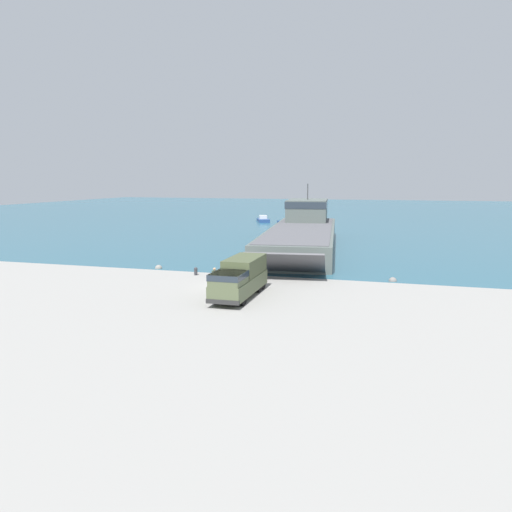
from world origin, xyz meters
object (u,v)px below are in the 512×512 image
at_px(landing_craft, 303,230).
at_px(military_truck, 240,278).
at_px(soldier_on_ramp, 215,277).
at_px(mooring_bollard, 196,271).
at_px(moored_boat_b, 293,222).
at_px(moored_boat_a, 263,220).

bearing_deg(landing_craft, military_truck, -95.14).
xyz_separation_m(military_truck, soldier_on_ramp, (-2.74, 1.78, -0.44)).
bearing_deg(soldier_on_ramp, landing_craft, -33.69).
bearing_deg(mooring_bollard, soldier_on_ramp, -53.73).
bearing_deg(military_truck, moored_boat_b, -172.38).
bearing_deg(landing_craft, moored_boat_a, 106.38).
distance_m(landing_craft, mooring_bollard, 24.23).
distance_m(moored_boat_b, mooring_bollard, 55.22).
relative_size(moored_boat_b, mooring_bollard, 8.34).
xyz_separation_m(landing_craft, military_truck, (0.93, -30.63, -0.58)).
height_order(landing_craft, military_truck, landing_craft).
height_order(landing_craft, moored_boat_b, landing_craft).
height_order(moored_boat_b, mooring_bollard, moored_boat_b).
xyz_separation_m(landing_craft, moored_boat_a, (-15.34, 35.70, -1.63)).
bearing_deg(soldier_on_ramp, military_truck, -153.20).
bearing_deg(soldier_on_ramp, moored_boat_a, -18.26).
xyz_separation_m(landing_craft, mooring_bollard, (-5.74, -23.48, -1.67)).
distance_m(landing_craft, moored_boat_a, 38.89).
bearing_deg(mooring_bollard, moored_boat_b, 92.28).
bearing_deg(moored_boat_b, moored_boat_a, -156.03).
distance_m(landing_craft, military_truck, 30.65).
relative_size(landing_craft, moored_boat_b, 6.38).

